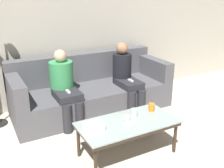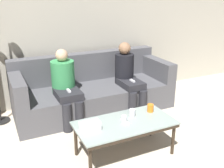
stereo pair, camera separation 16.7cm
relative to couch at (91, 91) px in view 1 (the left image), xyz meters
The scene contains 10 objects.
wall_back 1.12m from the couch, 90.00° to the left, with size 12.00×0.06×2.60m.
couch is the anchor object (origin of this frame).
coffee_table 1.39m from the couch, 96.11° to the right, with size 1.16×0.58×0.43m.
cup_near_left 1.42m from the couch, 96.94° to the right, with size 0.07×0.07×0.10m.
cup_near_right 1.30m from the couch, 89.94° to the right, with size 0.07×0.07×0.10m.
cup_far_center 1.31m from the couch, 77.91° to the right, with size 0.08×0.08×0.10m.
tissue_box 1.50m from the couch, 112.76° to the right, with size 0.22×0.12×0.13m.
game_remote 1.39m from the couch, 96.11° to the right, with size 0.04×0.15×0.02m.
seated_person_left_end 0.62m from the couch, 157.00° to the right, with size 0.34×0.67×1.08m.
seated_person_mid_left 0.62m from the couch, 24.59° to the right, with size 0.31×0.67×1.10m.
Camera 1 is at (-1.60, -0.38, 1.88)m, focal length 42.00 mm.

